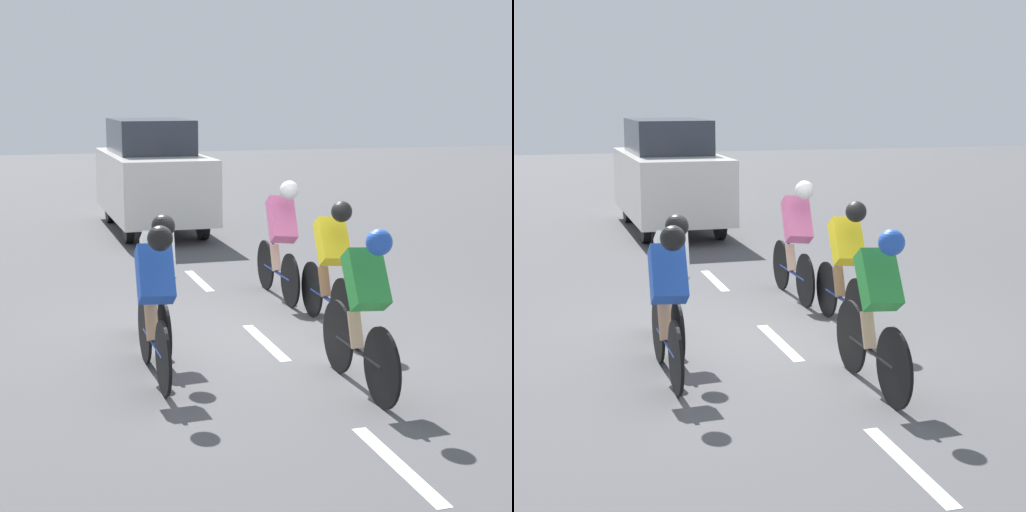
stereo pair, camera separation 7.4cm
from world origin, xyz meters
TOP-DOWN VIEW (x-y plane):
  - ground_plane at (0.00, 0.00)m, footprint 60.00×60.00m
  - lane_stripe_near at (0.00, 3.29)m, footprint 0.12×1.40m
  - lane_stripe_mid at (0.00, 0.09)m, footprint 0.12×1.40m
  - lane_stripe_far at (0.00, -3.11)m, footprint 0.12×1.40m
  - cyclist_yellow at (-0.87, -0.24)m, footprint 0.35×1.62m
  - cyclist_pink at (-0.77, -1.73)m, footprint 0.37×1.71m
  - cyclist_white at (1.15, 0.10)m, footprint 0.37×1.67m
  - cyclist_green at (-0.38, 1.79)m, footprint 0.35×1.69m
  - cyclist_blue at (1.33, 0.97)m, footprint 0.35×1.66m
  - support_car at (-0.17, -7.85)m, footprint 1.70×4.18m

SIDE VIEW (x-z plane):
  - ground_plane at x=0.00m, z-range 0.00..0.00m
  - lane_stripe_near at x=0.00m, z-range 0.00..0.01m
  - lane_stripe_mid at x=0.00m, z-range 0.00..0.01m
  - lane_stripe_far at x=0.00m, z-range 0.00..0.01m
  - cyclist_white at x=1.15m, z-range 0.05..1.51m
  - cyclist_yellow at x=-0.87m, z-range 0.04..1.53m
  - cyclist_blue at x=1.33m, z-range 0.04..1.53m
  - cyclist_green at x=-0.38m, z-range 0.04..1.54m
  - cyclist_pink at x=-0.77m, z-range 0.05..1.61m
  - support_car at x=-0.17m, z-range 0.00..2.14m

